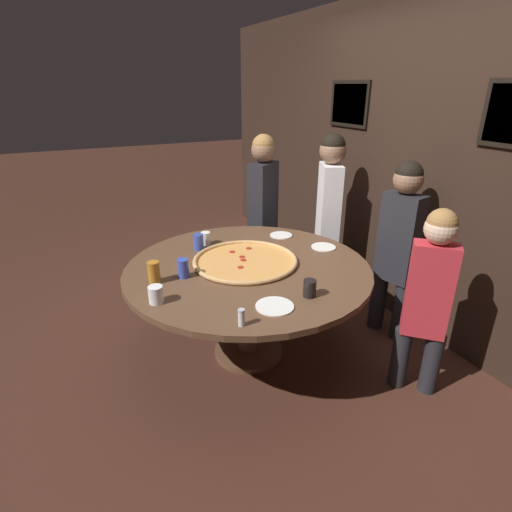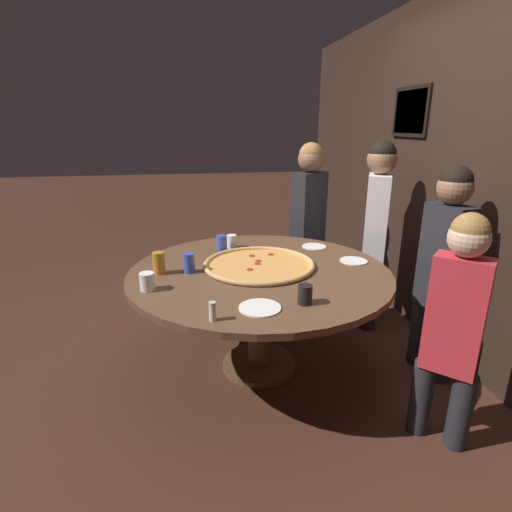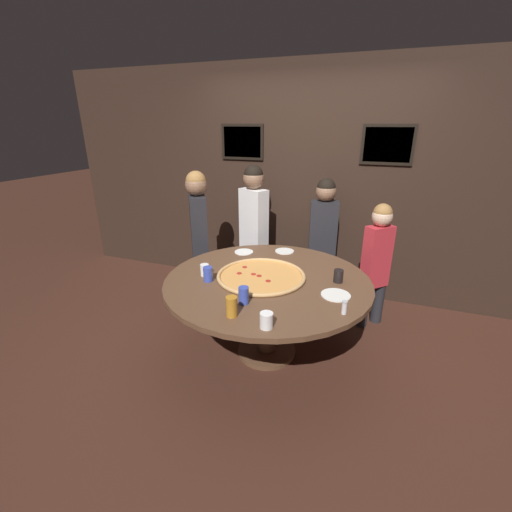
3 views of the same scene
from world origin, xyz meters
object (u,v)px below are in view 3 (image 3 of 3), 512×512
(drink_cup_centre_back, at_px, (205,270))
(drink_cup_beside_pizza, at_px, (244,295))
(condiment_shaker, at_px, (344,307))
(diner_centre_back, at_px, (199,232))
(white_plate_left_side, at_px, (285,251))
(diner_far_left, at_px, (254,225))
(drink_cup_far_right, at_px, (208,274))
(drink_cup_front_edge, at_px, (266,320))
(dining_table, at_px, (267,291))
(white_plate_right_side, at_px, (336,295))
(diner_side_right, at_px, (376,259))
(diner_far_right, at_px, (323,235))
(drink_cup_far_left, at_px, (338,276))
(giant_pizza, at_px, (261,276))
(white_plate_far_back, at_px, (244,252))
(drink_cup_by_shaker, at_px, (232,307))

(drink_cup_centre_back, distance_m, drink_cup_beside_pizza, 0.60)
(condiment_shaker, relative_size, diner_centre_back, 0.06)
(white_plate_left_side, distance_m, condiment_shaker, 1.26)
(white_plate_left_side, relative_size, diner_far_left, 0.12)
(drink_cup_beside_pizza, height_order, condiment_shaker, drink_cup_beside_pizza)
(drink_cup_far_right, distance_m, condiment_shaker, 1.12)
(drink_cup_far_right, xyz_separation_m, condiment_shaker, (1.11, -0.15, -0.01))
(drink_cup_front_edge, bearing_deg, dining_table, 107.91)
(white_plate_right_side, bearing_deg, diner_far_left, 133.40)
(dining_table, relative_size, diner_centre_back, 1.14)
(diner_centre_back, height_order, diner_side_right, diner_centre_back)
(diner_far_right, bearing_deg, drink_cup_far_left, 94.48)
(drink_cup_far_left, relative_size, white_plate_right_side, 0.48)
(giant_pizza, height_order, white_plate_left_side, giant_pizza)
(drink_cup_far_left, relative_size, diner_far_right, 0.07)
(white_plate_far_back, distance_m, white_plate_right_side, 1.18)
(drink_cup_by_shaker, xyz_separation_m, white_plate_far_back, (-0.39, 1.16, -0.07))
(drink_cup_far_right, relative_size, white_plate_far_back, 0.65)
(drink_cup_front_edge, relative_size, white_plate_right_side, 0.47)
(drink_cup_far_left, bearing_deg, drink_cup_centre_back, -166.32)
(drink_cup_front_edge, distance_m, condiment_shaker, 0.56)
(drink_cup_far_right, bearing_deg, dining_table, 25.07)
(giant_pizza, relative_size, diner_centre_back, 0.50)
(drink_cup_by_shaker, relative_size, condiment_shaker, 1.47)
(drink_cup_by_shaker, xyz_separation_m, white_plate_right_side, (0.62, 0.54, -0.07))
(giant_pizza, height_order, white_plate_far_back, giant_pizza)
(drink_cup_far_left, bearing_deg, white_plate_far_back, 159.40)
(diner_centre_back, xyz_separation_m, diner_side_right, (1.84, 0.20, -0.14))
(white_plate_right_side, bearing_deg, diner_side_right, 74.56)
(diner_far_right, bearing_deg, drink_cup_front_edge, 76.81)
(drink_cup_far_left, xyz_separation_m, diner_side_right, (0.28, 0.70, -0.07))
(dining_table, xyz_separation_m, diner_far_right, (0.25, 1.16, 0.18))
(dining_table, xyz_separation_m, drink_cup_centre_back, (-0.52, -0.12, 0.17))
(drink_cup_far_right, distance_m, white_plate_right_side, 1.03)
(white_plate_left_side, bearing_deg, drink_cup_far_left, -41.46)
(drink_cup_front_edge, bearing_deg, diner_side_right, 68.24)
(white_plate_far_back, height_order, diner_side_right, diner_side_right)
(drink_cup_centre_back, height_order, drink_cup_far_left, drink_cup_far_left)
(drink_cup_beside_pizza, bearing_deg, dining_table, 86.39)
(drink_cup_far_right, bearing_deg, drink_cup_centre_back, 132.05)
(dining_table, relative_size, white_plate_left_side, 9.03)
(drink_cup_beside_pizza, xyz_separation_m, diner_far_right, (0.28, 1.61, 0.00))
(drink_cup_beside_pizza, bearing_deg, drink_cup_front_edge, -43.59)
(drink_cup_by_shaker, height_order, white_plate_right_side, drink_cup_by_shaker)
(white_plate_left_side, relative_size, condiment_shaker, 1.96)
(drink_cup_far_right, distance_m, drink_cup_far_left, 1.07)
(white_plate_left_side, distance_m, diner_side_right, 0.90)
(drink_cup_centre_back, bearing_deg, drink_cup_far_right, -47.95)
(drink_cup_centre_back, bearing_deg, drink_cup_front_edge, -37.57)
(drink_cup_by_shaker, relative_size, diner_centre_back, 0.09)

